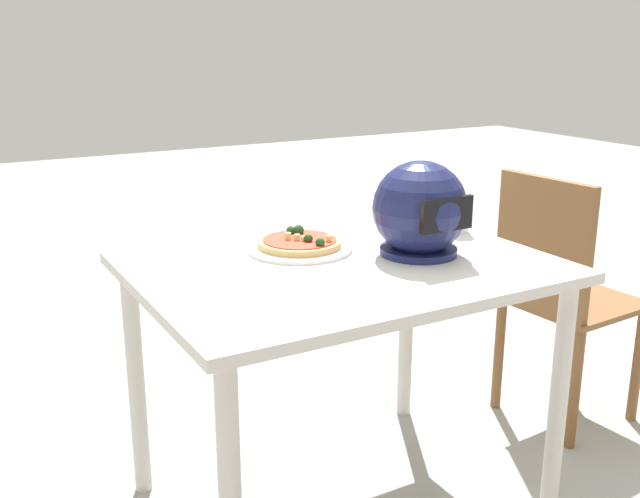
% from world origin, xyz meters
% --- Properties ---
extents(dining_table, '(1.10, 0.83, 0.75)m').
position_xyz_m(dining_table, '(0.00, 0.00, 0.66)').
color(dining_table, beige).
rests_on(dining_table, ground).
extents(pizza_plate, '(0.30, 0.30, 0.01)m').
position_xyz_m(pizza_plate, '(0.04, -0.16, 0.76)').
color(pizza_plate, white).
rests_on(pizza_plate, dining_table).
extents(pizza, '(0.24, 0.24, 0.05)m').
position_xyz_m(pizza, '(0.04, -0.16, 0.78)').
color(pizza, tan).
rests_on(pizza, pizza_plate).
extents(motorcycle_helmet, '(0.26, 0.26, 0.26)m').
position_xyz_m(motorcycle_helmet, '(-0.23, 0.04, 0.88)').
color(motorcycle_helmet, '#191E4C').
rests_on(motorcycle_helmet, dining_table).
extents(drinking_glass, '(0.07, 0.07, 0.12)m').
position_xyz_m(drinking_glass, '(-0.48, -0.10, 0.81)').
color(drinking_glass, silver).
rests_on(drinking_glass, dining_table).
extents(chair_side, '(0.43, 0.43, 0.90)m').
position_xyz_m(chair_side, '(-0.91, -0.06, 0.51)').
color(chair_side, brown).
rests_on(chair_side, ground).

